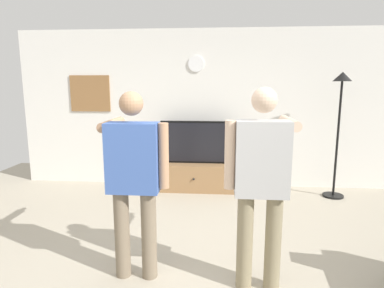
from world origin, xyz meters
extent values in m
plane|color=#B2A893|center=(0.00, 0.00, 0.00)|extent=(8.40, 8.40, 0.00)
cube|color=silver|center=(0.00, 2.95, 1.35)|extent=(6.40, 0.10, 2.70)
cube|color=#997047|center=(-0.10, 2.60, 0.23)|extent=(1.48, 0.45, 0.46)
sphere|color=black|center=(-0.10, 2.36, 0.25)|extent=(0.04, 0.04, 0.04)
cube|color=black|center=(-0.10, 2.65, 0.82)|extent=(1.16, 0.06, 0.72)
cube|color=black|center=(-0.10, 2.62, 0.82)|extent=(1.10, 0.01, 0.66)
cylinder|color=white|center=(-0.10, 2.89, 2.12)|extent=(0.27, 0.03, 0.27)
cube|color=olive|center=(-1.96, 2.90, 1.62)|extent=(0.71, 0.04, 0.63)
cylinder|color=black|center=(2.15, 2.42, 0.01)|extent=(0.32, 0.32, 0.03)
cylinder|color=black|center=(2.15, 2.42, 0.93)|extent=(0.04, 0.04, 1.79)
cone|color=black|center=(2.15, 2.42, 1.89)|extent=(0.28, 0.28, 0.14)
cylinder|color=#7A6B56|center=(-0.58, -0.01, 0.42)|extent=(0.14, 0.14, 0.83)
cylinder|color=#7A6B56|center=(-0.33, -0.01, 0.42)|extent=(0.14, 0.14, 0.83)
cube|color=#3F60AD|center=(-0.45, -0.01, 1.14)|extent=(0.46, 0.22, 0.62)
sphere|color=tan|center=(-0.45, -0.01, 1.62)|extent=(0.21, 0.21, 0.21)
cylinder|color=tan|center=(-0.73, 0.28, 1.40)|extent=(0.09, 0.58, 0.09)
cube|color=white|center=(-0.73, 0.60, 1.40)|extent=(0.04, 0.12, 0.04)
cylinder|color=tan|center=(-0.18, -0.01, 1.16)|extent=(0.09, 0.09, 0.58)
cylinder|color=gray|center=(0.54, -0.10, 0.43)|extent=(0.14, 0.14, 0.86)
cylinder|color=gray|center=(0.78, -0.10, 0.43)|extent=(0.14, 0.14, 0.86)
cube|color=#B7B7B7|center=(0.66, -0.10, 1.17)|extent=(0.44, 0.22, 0.63)
sphere|color=beige|center=(0.66, -0.10, 1.66)|extent=(0.21, 0.21, 0.21)
cylinder|color=beige|center=(0.39, -0.10, 1.20)|extent=(0.09, 0.09, 0.58)
cylinder|color=beige|center=(0.93, 0.19, 1.44)|extent=(0.09, 0.58, 0.09)
cube|color=white|center=(0.93, 0.51, 1.44)|extent=(0.04, 0.12, 0.04)
camera|label=1|loc=(0.29, -2.79, 1.78)|focal=30.74mm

